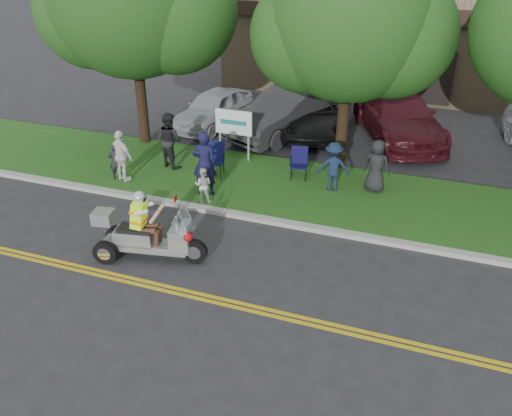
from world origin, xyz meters
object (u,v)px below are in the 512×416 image
(spectator_adult_mid, at_px, (169,140))
(parked_car_left, at_px, (288,113))
(spectator_adult_right, at_px, (121,156))
(lawn_chair_b, at_px, (215,157))
(spectator_adult_left, at_px, (205,163))
(parked_car_far_left, at_px, (214,108))
(parked_car_right, at_px, (398,116))
(lawn_chair_a, at_px, (299,161))
(trike_scooter, at_px, (145,236))
(parked_car_mid, at_px, (308,112))

(spectator_adult_mid, bearing_deg, parked_car_left, -99.87)
(spectator_adult_mid, xyz_separation_m, spectator_adult_right, (-0.82, -1.47, -0.09))
(parked_car_left, bearing_deg, spectator_adult_right, -96.47)
(spectator_adult_right, bearing_deg, lawn_chair_b, -132.75)
(lawn_chair_b, distance_m, parked_car_left, 4.53)
(spectator_adult_left, distance_m, parked_car_far_left, 6.25)
(lawn_chair_b, distance_m, parked_car_right, 7.35)
(lawn_chair_a, height_order, parked_car_right, parked_car_right)
(trike_scooter, bearing_deg, spectator_adult_right, 118.64)
(parked_car_far_left, bearing_deg, spectator_adult_mid, -75.44)
(spectator_adult_left, bearing_deg, spectator_adult_mid, -56.08)
(lawn_chair_b, relative_size, parked_car_mid, 0.20)
(trike_scooter, distance_m, spectator_adult_mid, 5.27)
(parked_car_mid, bearing_deg, parked_car_right, -13.27)
(spectator_adult_left, xyz_separation_m, parked_car_mid, (1.22, 6.49, -0.32))
(spectator_adult_left, xyz_separation_m, spectator_adult_right, (-2.72, -0.01, -0.16))
(spectator_adult_right, distance_m, parked_car_left, 6.70)
(lawn_chair_a, xyz_separation_m, parked_car_right, (2.32, 4.90, 0.18))
(spectator_adult_right, relative_size, parked_car_right, 0.28)
(spectator_adult_left, bearing_deg, parked_car_left, -115.10)
(parked_car_far_left, relative_size, parked_car_mid, 0.78)
(spectator_adult_right, xyz_separation_m, parked_car_far_left, (0.38, 5.80, -0.19))
(trike_scooter, distance_m, parked_car_far_left, 9.51)
(lawn_chair_a, relative_size, spectator_adult_left, 0.51)
(trike_scooter, relative_size, parked_car_far_left, 0.65)
(parked_car_far_left, xyz_separation_m, parked_car_mid, (3.56, 0.71, 0.03))
(lawn_chair_b, relative_size, spectator_adult_right, 0.65)
(spectator_adult_left, distance_m, spectator_adult_mid, 2.39)
(parked_car_left, height_order, parked_car_right, parked_car_left)
(trike_scooter, xyz_separation_m, parked_car_left, (0.60, 9.19, 0.24))
(lawn_chair_b, height_order, parked_car_mid, parked_car_mid)
(spectator_adult_mid, height_order, parked_car_left, spectator_adult_mid)
(spectator_adult_left, relative_size, spectator_adult_right, 1.20)
(parked_car_left, bearing_deg, spectator_adult_mid, -96.88)
(parked_car_far_left, distance_m, parked_car_mid, 3.63)
(lawn_chair_a, bearing_deg, spectator_adult_left, -150.22)
(parked_car_left, distance_m, parked_car_mid, 0.92)
(spectator_adult_mid, distance_m, parked_car_far_left, 4.36)
(lawn_chair_a, bearing_deg, parked_car_far_left, 127.11)
(spectator_adult_mid, xyz_separation_m, parked_car_far_left, (-0.44, 4.33, -0.29))
(spectator_adult_mid, relative_size, spectator_adult_right, 1.12)
(spectator_adult_left, bearing_deg, parked_car_far_left, -86.55)
(parked_car_mid, bearing_deg, trike_scooter, -117.49)
(spectator_adult_right, xyz_separation_m, parked_car_left, (3.38, 5.78, -0.04))
(spectator_adult_left, xyz_separation_m, parked_car_right, (4.50, 6.93, -0.22))
(trike_scooter, height_order, spectator_adult_right, trike_scooter)
(trike_scooter, relative_size, parked_car_right, 0.47)
(lawn_chair_b, height_order, spectator_adult_mid, spectator_adult_mid)
(parked_car_right, bearing_deg, parked_car_left, 172.08)
(trike_scooter, xyz_separation_m, spectator_adult_right, (-2.78, 3.41, 0.28))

